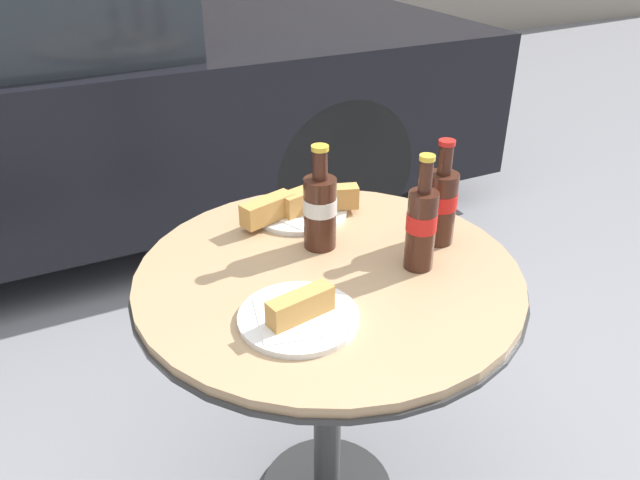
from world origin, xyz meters
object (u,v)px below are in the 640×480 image
at_px(cola_bottle_right, 320,208).
at_px(lunch_plate_far, 299,207).
at_px(cola_bottle_left, 440,203).
at_px(lunch_plate_near, 299,314).
at_px(bistro_table, 328,315).
at_px(cola_bottle_center, 421,225).

relative_size(cola_bottle_right, lunch_plate_far, 0.78).
bearing_deg(lunch_plate_far, cola_bottle_right, -97.09).
bearing_deg(cola_bottle_left, lunch_plate_near, -161.37).
bearing_deg(lunch_plate_near, bistro_table, 46.08).
bearing_deg(cola_bottle_center, lunch_plate_near, -168.38).
height_order(bistro_table, cola_bottle_center, cola_bottle_center).
xyz_separation_m(cola_bottle_left, cola_bottle_center, (-0.10, -0.07, 0.00)).
bearing_deg(cola_bottle_center, cola_bottle_right, 130.59).
height_order(cola_bottle_left, cola_bottle_right, cola_bottle_left).
bearing_deg(cola_bottle_right, cola_bottle_center, -49.41).
bearing_deg(cola_bottle_center, lunch_plate_far, 111.66).
relative_size(bistro_table, lunch_plate_near, 3.63).
bearing_deg(lunch_plate_near, cola_bottle_left, 18.63).
xyz_separation_m(cola_bottle_center, lunch_plate_far, (-0.13, 0.32, -0.07)).
bearing_deg(cola_bottle_right, lunch_plate_far, 82.91).
height_order(lunch_plate_near, lunch_plate_far, lunch_plate_far).
relative_size(bistro_table, lunch_plate_far, 2.71).
bearing_deg(lunch_plate_near, lunch_plate_far, 65.19).
xyz_separation_m(bistro_table, lunch_plate_near, (-0.13, -0.13, 0.13)).
bearing_deg(bistro_table, lunch_plate_far, 79.23).
bearing_deg(lunch_plate_near, cola_bottle_center, 11.62).
xyz_separation_m(cola_bottle_right, cola_bottle_center, (0.14, -0.17, 0.01)).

